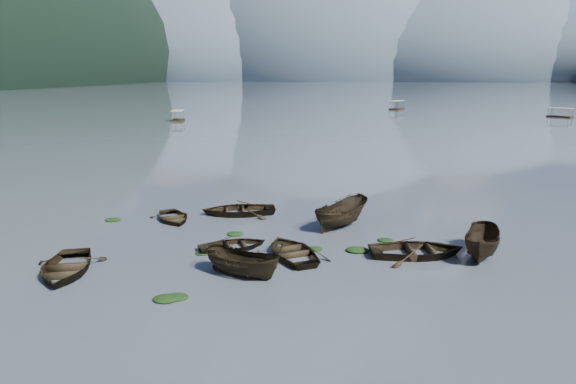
# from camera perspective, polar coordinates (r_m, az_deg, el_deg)

# --- Properties ---
(ground_plane) EXTENTS (2400.00, 2400.00, 0.00)m
(ground_plane) POSITION_cam_1_polar(r_m,az_deg,el_deg) (23.17, -4.46, -11.49)
(ground_plane) COLOR #49515B
(haze_mtn_a) EXTENTS (520.00, 520.00, 280.00)m
(haze_mtn_a) POSITION_cam_1_polar(r_m,az_deg,el_deg) (957.92, -7.77, 12.30)
(haze_mtn_a) COLOR #475666
(haze_mtn_a) RESTS_ON ground
(haze_mtn_b) EXTENTS (520.00, 520.00, 340.00)m
(haze_mtn_b) POSITION_cam_1_polar(r_m,az_deg,el_deg) (922.86, 4.54, 12.35)
(haze_mtn_b) COLOR #475666
(haze_mtn_b) RESTS_ON ground
(haze_mtn_c) EXTENTS (520.00, 520.00, 260.00)m
(haze_mtn_c) POSITION_cam_1_polar(r_m,az_deg,el_deg) (930.45, 17.19, 11.83)
(haze_mtn_c) COLOR #475666
(haze_mtn_c) RESTS_ON ground
(haze_mtn_d) EXTENTS (520.00, 520.00, 220.00)m
(haze_mtn_d) POSITION_cam_1_polar(r_m,az_deg,el_deg) (973.03, 27.91, 10.95)
(haze_mtn_d) COLOR #475666
(haze_mtn_d) RESTS_ON ground
(rowboat_0) EXTENTS (4.89, 5.77, 1.02)m
(rowboat_0) POSITION_cam_1_polar(r_m,az_deg,el_deg) (27.89, -23.44, -8.24)
(rowboat_0) COLOR black
(rowboat_0) RESTS_ON ground
(rowboat_1) EXTENTS (4.72, 4.32, 0.80)m
(rowboat_1) POSITION_cam_1_polar(r_m,az_deg,el_deg) (29.14, -6.11, -6.29)
(rowboat_1) COLOR black
(rowboat_1) RESTS_ON ground
(rowboat_2) EXTENTS (4.47, 2.97, 1.62)m
(rowboat_2) POSITION_cam_1_polar(r_m,az_deg,el_deg) (25.37, -5.03, -9.26)
(rowboat_2) COLOR black
(rowboat_2) RESTS_ON ground
(rowboat_3) EXTENTS (5.10, 5.59, 0.95)m
(rowboat_3) POSITION_cam_1_polar(r_m,az_deg,el_deg) (27.90, 0.49, -7.11)
(rowboat_3) COLOR black
(rowboat_3) RESTS_ON ground
(rowboat_4) EXTENTS (5.74, 4.60, 1.06)m
(rowboat_4) POSITION_cam_1_polar(r_m,az_deg,el_deg) (28.76, 14.10, -6.89)
(rowboat_4) COLOR black
(rowboat_4) RESTS_ON ground
(rowboat_5) EXTENTS (3.05, 4.98, 1.80)m
(rowboat_5) POSITION_cam_1_polar(r_m,az_deg,el_deg) (29.71, 20.71, -6.71)
(rowboat_5) COLOR black
(rowboat_5) RESTS_ON ground
(rowboat_6) EXTENTS (4.44, 4.75, 0.80)m
(rowboat_6) POSITION_cam_1_polar(r_m,az_deg,el_deg) (35.31, -12.65, -3.09)
(rowboat_6) COLOR black
(rowboat_6) RESTS_ON ground
(rowboat_7) EXTENTS (5.91, 4.93, 1.06)m
(rowboat_7) POSITION_cam_1_polar(r_m,az_deg,el_deg) (36.14, -5.50, -2.45)
(rowboat_7) COLOR black
(rowboat_7) RESTS_ON ground
(rowboat_8) EXTENTS (4.26, 5.27, 1.94)m
(rowboat_8) POSITION_cam_1_polar(r_m,az_deg,el_deg) (33.33, 5.92, -3.80)
(rowboat_8) COLOR black
(rowboat_8) RESTS_ON ground
(weed_clump_0) EXTENTS (1.13, 0.93, 0.25)m
(weed_clump_0) POSITION_cam_1_polar(r_m,az_deg,el_deg) (23.37, -13.44, -11.60)
(weed_clump_0) COLOR black
(weed_clump_0) RESTS_ON ground
(weed_clump_1) EXTENTS (0.87, 0.69, 0.19)m
(weed_clump_1) POSITION_cam_1_polar(r_m,az_deg,el_deg) (28.55, -9.41, -6.81)
(weed_clump_1) COLOR black
(weed_clump_1) RESTS_ON ground
(weed_clump_2) EXTENTS (1.04, 0.83, 0.22)m
(weed_clump_2) POSITION_cam_1_polar(r_m,az_deg,el_deg) (23.45, -12.25, -11.45)
(weed_clump_2) COLOR black
(weed_clump_2) RESTS_ON ground
(weed_clump_3) EXTENTS (0.90, 0.76, 0.20)m
(weed_clump_3) POSITION_cam_1_polar(r_m,az_deg,el_deg) (28.89, 2.96, -6.41)
(weed_clump_3) COLOR black
(weed_clump_3) RESTS_ON ground
(weed_clump_4) EXTENTS (1.31, 1.04, 0.27)m
(weed_clump_4) POSITION_cam_1_polar(r_m,az_deg,el_deg) (28.85, 7.72, -6.54)
(weed_clump_4) COLOR black
(weed_clump_4) RESTS_ON ground
(weed_clump_5) EXTENTS (1.09, 0.88, 0.23)m
(weed_clump_5) POSITION_cam_1_polar(r_m,az_deg,el_deg) (36.35, -18.89, -3.02)
(weed_clump_5) COLOR black
(weed_clump_5) RESTS_ON ground
(weed_clump_6) EXTENTS (1.05, 0.88, 0.22)m
(weed_clump_6) POSITION_cam_1_polar(r_m,az_deg,el_deg) (31.60, -5.89, -4.74)
(weed_clump_6) COLOR black
(weed_clump_6) RESTS_ON ground
(weed_clump_7) EXTENTS (0.97, 0.78, 0.21)m
(weed_clump_7) POSITION_cam_1_polar(r_m,az_deg,el_deg) (30.83, 10.79, -5.36)
(weed_clump_7) COLOR black
(weed_clump_7) RESTS_ON ground
(pontoon_left) EXTENTS (3.45, 5.91, 2.12)m
(pontoon_left) POSITION_cam_1_polar(r_m,az_deg,el_deg) (110.23, -12.13, 7.71)
(pontoon_left) COLOR black
(pontoon_left) RESTS_ON ground
(pontoon_centre) EXTENTS (4.66, 6.56, 2.32)m
(pontoon_centre) POSITION_cam_1_polar(r_m,az_deg,el_deg) (146.23, 12.00, 8.95)
(pontoon_centre) COLOR black
(pontoon_centre) RESTS_ON ground
(pontoon_right) EXTENTS (5.35, 5.16, 2.01)m
(pontoon_right) POSITION_cam_1_polar(r_m,az_deg,el_deg) (132.54, 27.96, 7.34)
(pontoon_right) COLOR black
(pontoon_right) RESTS_ON ground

